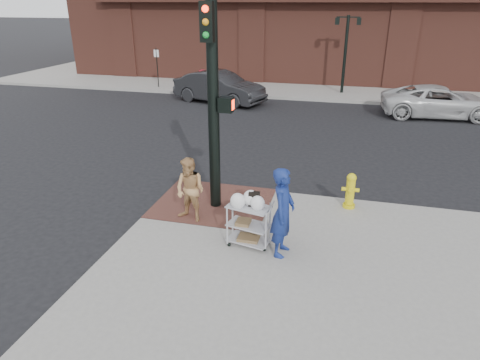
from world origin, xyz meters
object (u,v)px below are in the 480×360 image
(traffic_signal_pole, at_px, (214,98))
(sedan_dark, at_px, (219,87))
(lamp_post, at_px, (346,46))
(minivan_white, at_px, (439,102))
(fire_hydrant, at_px, (350,190))
(utility_cart, at_px, (249,221))
(woman_blue, at_px, (283,212))
(pedestrian_tan, at_px, (190,190))

(traffic_signal_pole, bearing_deg, sedan_dark, 106.67)
(lamp_post, height_order, traffic_signal_pole, traffic_signal_pole)
(traffic_signal_pole, bearing_deg, lamp_post, 80.76)
(minivan_white, bearing_deg, lamp_post, 44.24)
(traffic_signal_pole, relative_size, fire_hydrant, 5.59)
(lamp_post, distance_m, traffic_signal_pole, 15.43)
(fire_hydrant, bearing_deg, utility_cart, -130.70)
(woman_blue, xyz_separation_m, pedestrian_tan, (-2.25, 0.88, -0.16))
(lamp_post, relative_size, sedan_dark, 0.84)
(sedan_dark, distance_m, utility_cart, 14.13)
(minivan_white, xyz_separation_m, utility_cart, (-5.63, -13.01, 0.00))
(woman_blue, height_order, utility_cart, woman_blue)
(fire_hydrant, bearing_deg, traffic_signal_pole, -166.96)
(sedan_dark, distance_m, minivan_white, 10.35)
(lamp_post, relative_size, utility_cart, 3.36)
(woman_blue, relative_size, minivan_white, 0.37)
(pedestrian_tan, height_order, minivan_white, pedestrian_tan)
(lamp_post, height_order, utility_cart, lamp_post)
(woman_blue, bearing_deg, minivan_white, -13.99)
(lamp_post, height_order, sedan_dark, lamp_post)
(traffic_signal_pole, height_order, utility_cart, traffic_signal_pole)
(woman_blue, distance_m, pedestrian_tan, 2.42)
(woman_blue, xyz_separation_m, minivan_white, (4.91, 13.16, -0.38))
(lamp_post, relative_size, minivan_white, 0.81)
(traffic_signal_pole, relative_size, pedestrian_tan, 3.33)
(minivan_white, relative_size, utility_cart, 4.16)
(utility_cart, bearing_deg, pedestrian_tan, 154.73)
(woman_blue, bearing_deg, traffic_signal_pole, 54.49)
(traffic_signal_pole, bearing_deg, minivan_white, 59.17)
(lamp_post, height_order, fire_hydrant, lamp_post)
(traffic_signal_pole, height_order, woman_blue, traffic_signal_pole)
(lamp_post, distance_m, pedestrian_tan, 16.41)
(pedestrian_tan, height_order, fire_hydrant, pedestrian_tan)
(traffic_signal_pole, distance_m, fire_hydrant, 3.95)
(utility_cart, bearing_deg, traffic_signal_pole, 127.34)
(lamp_post, xyz_separation_m, woman_blue, (-0.56, -16.95, -1.55))
(pedestrian_tan, xyz_separation_m, fire_hydrant, (3.52, 1.58, -0.30))
(sedan_dark, xyz_separation_m, minivan_white, (10.34, -0.31, -0.10))
(lamp_post, distance_m, utility_cart, 16.96)
(woman_blue, bearing_deg, lamp_post, 4.58)
(pedestrian_tan, distance_m, fire_hydrant, 3.87)
(woman_blue, height_order, pedestrian_tan, woman_blue)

